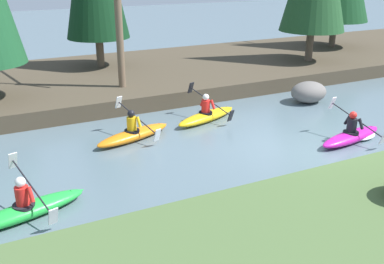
% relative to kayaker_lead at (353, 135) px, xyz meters
% --- Properties ---
extents(ground_plane, '(90.00, 90.00, 0.00)m').
position_rel_kayaker_lead_xyz_m(ground_plane, '(-1.88, 0.26, -0.20)').
color(ground_plane, slate).
extents(riverbank_far, '(44.00, 8.73, 0.62)m').
position_rel_kayaker_lead_xyz_m(riverbank_far, '(-1.88, 9.82, 0.11)').
color(riverbank_far, '#473D2D').
rests_on(riverbank_far, ground).
extents(kayaker_lead, '(2.79, 2.06, 1.20)m').
position_rel_kayaker_lead_xyz_m(kayaker_lead, '(0.00, 0.00, 0.00)').
color(kayaker_lead, '#C61999').
rests_on(kayaker_lead, ground).
extents(kayaker_middle, '(2.75, 2.01, 1.20)m').
position_rel_kayaker_lead_xyz_m(kayaker_middle, '(-3.23, 3.69, 0.02)').
color(kayaker_middle, yellow).
rests_on(kayaker_middle, ground).
extents(kayaker_trailing, '(2.75, 2.02, 1.20)m').
position_rel_kayaker_lead_xyz_m(kayaker_trailing, '(-6.13, 3.14, 0.02)').
color(kayaker_trailing, orange).
rests_on(kayaker_trailing, ground).
extents(kayaker_far_back, '(2.77, 2.04, 1.20)m').
position_rel_kayaker_lead_xyz_m(kayaker_far_back, '(-9.76, -0.16, 0.02)').
color(kayaker_far_back, green).
rests_on(kayaker_far_back, ground).
extents(boulder_midstream, '(1.49, 1.17, 0.84)m').
position_rel_kayaker_lead_xyz_m(boulder_midstream, '(1.43, 3.86, 0.22)').
color(boulder_midstream, slate).
rests_on(boulder_midstream, ground).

